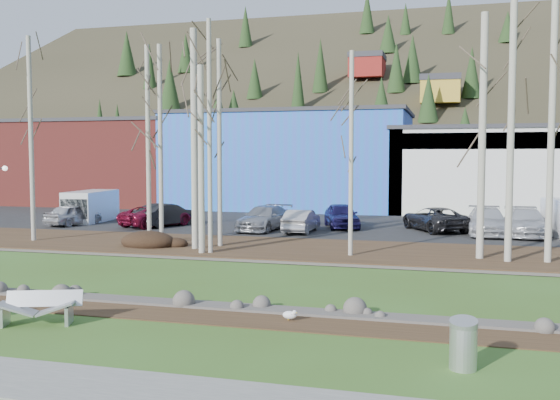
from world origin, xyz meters
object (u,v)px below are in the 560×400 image
(seagull, at_px, (290,315))
(car_8, at_px, (156,216))
(litter_bin, at_px, (463,346))
(car_1, at_px, (166,215))
(car_0, at_px, (73,215))
(car_6, at_px, (434,219))
(car_4, at_px, (342,215))
(car_7, at_px, (526,222))
(car_5, at_px, (301,221))
(car_3, at_px, (264,218))
(van_grey, at_px, (90,206))
(car_2, at_px, (157,216))
(bench_damaged, at_px, (39,308))
(car_9, at_px, (487,221))

(seagull, relative_size, car_8, 0.10)
(litter_bin, distance_m, car_1, 28.03)
(car_0, relative_size, car_6, 0.78)
(seagull, xyz_separation_m, car_4, (-2.20, 21.30, 0.70))
(car_7, bearing_deg, car_5, -173.07)
(car_3, height_order, van_grey, van_grey)
(seagull, bearing_deg, car_7, 91.42)
(seagull, distance_m, car_2, 23.28)
(seagull, xyz_separation_m, car_5, (-4.04, 18.42, 0.61))
(car_1, distance_m, car_2, 0.60)
(car_7, distance_m, van_grey, 27.17)
(bench_damaged, distance_m, car_1, 22.28)
(car_4, height_order, car_6, car_4)
(car_5, bearing_deg, car_6, -159.00)
(car_1, relative_size, car_9, 0.85)
(car_2, relative_size, car_6, 0.94)
(bench_damaged, bearing_deg, car_2, 88.17)
(car_0, xyz_separation_m, car_3, (12.47, 0.52, 0.05))
(car_4, xyz_separation_m, car_9, (8.36, -1.14, -0.01))
(seagull, height_order, car_0, car_0)
(car_9, bearing_deg, car_3, -175.18)
(car_3, height_order, car_4, car_4)
(bench_damaged, xyz_separation_m, car_6, (9.69, 23.19, 0.39))
(bench_damaged, xyz_separation_m, litter_bin, (10.85, -0.71, 0.05))
(bench_damaged, relative_size, car_9, 0.41)
(litter_bin, distance_m, car_6, 23.92)
(litter_bin, distance_m, van_grey, 32.92)
(car_0, distance_m, car_1, 6.06)
(litter_bin, bearing_deg, car_0, 137.93)
(car_0, distance_m, car_7, 27.11)
(litter_bin, distance_m, car_0, 31.41)
(car_0, distance_m, car_3, 12.48)
(car_2, bearing_deg, litter_bin, 154.39)
(seagull, xyz_separation_m, car_9, (6.16, 20.16, 0.70))
(bench_damaged, xyz_separation_m, car_2, (-7.02, 21.04, 0.35))
(car_9, bearing_deg, litter_bin, -95.45)
(car_5, bearing_deg, car_2, -3.17)
(litter_bin, height_order, van_grey, van_grey)
(bench_damaged, bearing_deg, car_4, 59.53)
(car_5, xyz_separation_m, car_9, (10.20, 1.74, 0.09))
(bench_damaged, distance_m, car_6, 25.13)
(litter_bin, bearing_deg, car_6, 92.76)
(litter_bin, relative_size, car_7, 0.19)
(car_1, bearing_deg, bench_damaged, 126.59)
(car_1, height_order, car_4, car_4)
(car_0, height_order, car_6, car_6)
(car_2, bearing_deg, car_3, -156.45)
(car_4, relative_size, car_8, 0.94)
(car_5, bearing_deg, car_9, -169.82)
(bench_damaged, bearing_deg, car_3, 69.72)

